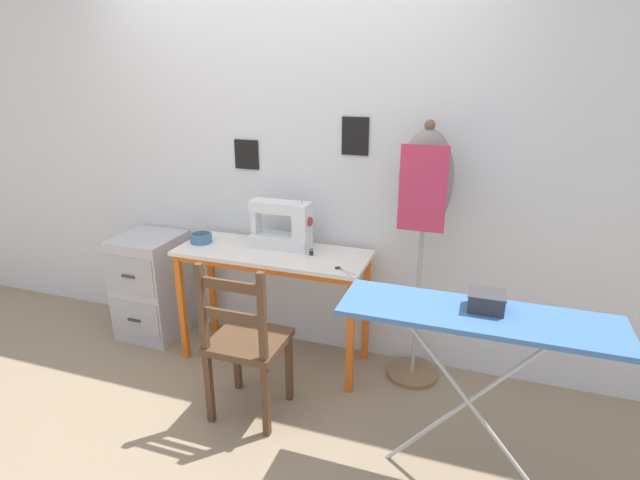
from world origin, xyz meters
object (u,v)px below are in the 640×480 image
filing_cabinet (152,285)px  ironing_board (477,323)px  scissors (342,270)px  thread_spool_near_machine (311,252)px  wooden_chair (246,343)px  storage_box (487,301)px  sewing_machine (284,226)px  fabric_bowl (201,238)px  dress_form (425,198)px

filing_cabinet → ironing_board: bearing=-17.2°
scissors → thread_spool_near_machine: size_ratio=3.45×
wooden_chair → storage_box: 1.29m
sewing_machine → ironing_board: size_ratio=0.34×
fabric_bowl → scissors: bearing=-8.6°
fabric_bowl → wooden_chair: bearing=-43.6°
fabric_bowl → scissors: size_ratio=1.03×
wooden_chair → ironing_board: size_ratio=0.80×
wooden_chair → dress_form: bearing=39.0°
fabric_bowl → wooden_chair: wooden_chair is taller
sewing_machine → fabric_bowl: bearing=-170.8°
wooden_chair → dress_form: 1.28m
filing_cabinet → storage_box: (2.27, -0.65, 0.55)m
ironing_board → sewing_machine: bearing=148.4°
scissors → dress_form: bearing=31.2°
scissors → dress_form: dress_form is taller
fabric_bowl → dress_form: bearing=3.8°
dress_form → sewing_machine: bearing=-179.8°
wooden_chair → ironing_board: 1.24m
sewing_machine → thread_spool_near_machine: sewing_machine is taller
thread_spool_near_machine → wooden_chair: wooden_chair is taller
sewing_machine → dress_form: dress_form is taller
dress_form → ironing_board: 0.90m
fabric_bowl → filing_cabinet: (-0.47, 0.04, -0.43)m
fabric_bowl → ironing_board: ironing_board is taller
fabric_bowl → wooden_chair: size_ratio=0.15×
filing_cabinet → storage_box: 2.42m
fabric_bowl → ironing_board: size_ratio=0.12×
filing_cabinet → fabric_bowl: bearing=-4.7°
filing_cabinet → ironing_board: ironing_board is taller
fabric_bowl → scissors: 1.03m
sewing_machine → wooden_chair: (0.04, -0.66, -0.46)m
fabric_bowl → filing_cabinet: fabric_bowl is taller
dress_form → filing_cabinet: bearing=-178.3°
sewing_machine → ironing_board: sewing_machine is taller
fabric_bowl → dress_form: 1.47m
wooden_chair → scissors: bearing=45.3°
scissors → dress_form: (0.41, 0.25, 0.40)m
fabric_bowl → dress_form: dress_form is taller
sewing_machine → ironing_board: 1.43m
thread_spool_near_machine → scissors: bearing=-34.1°
thread_spool_near_machine → storage_box: bearing=-31.1°
dress_form → storage_box: size_ratio=10.17×
fabric_bowl → scissors: (1.01, -0.15, -0.03)m
sewing_machine → scissors: (0.46, -0.24, -0.14)m
wooden_chair → ironing_board: wooden_chair is taller
thread_spool_near_machine → wooden_chair: 0.70m
fabric_bowl → storage_box: 1.91m
fabric_bowl → thread_spool_near_machine: (0.77, 0.01, -0.01)m
filing_cabinet → storage_box: size_ratio=4.75×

